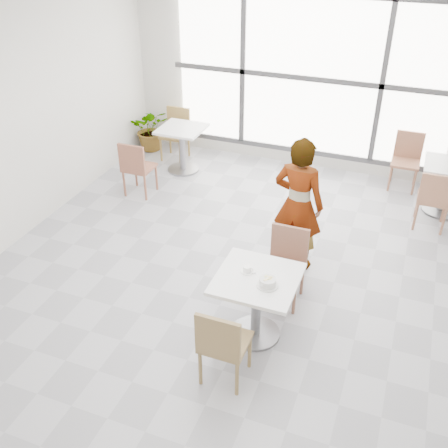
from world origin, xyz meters
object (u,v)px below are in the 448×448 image
(bg_table_right, at_px, (447,181))
(person, at_px, (298,205))
(chair_far, at_px, (286,260))
(plant_left, at_px, (152,129))
(main_table, at_px, (257,295))
(coffee_cup, at_px, (247,269))
(bg_table_left, at_px, (182,143))
(bg_chair_right_far, at_px, (407,157))
(bg_chair_left_far, at_px, (176,130))
(bg_chair_right_near, at_px, (434,197))
(chair_near, at_px, (222,342))
(oatmeal_bowl, at_px, (268,282))
(bg_chair_left_near, at_px, (136,166))

(bg_table_right, bearing_deg, person, -130.06)
(chair_far, height_order, plant_left, chair_far)
(main_table, bearing_deg, coffee_cup, 157.86)
(person, distance_m, plant_left, 4.13)
(main_table, relative_size, bg_table_left, 1.07)
(person, relative_size, bg_chair_right_far, 1.92)
(coffee_cup, relative_size, bg_chair_right_far, 0.18)
(plant_left, bearing_deg, main_table, -50.22)
(bg_table_left, bearing_deg, bg_chair_left_far, 125.39)
(coffee_cup, distance_m, plant_left, 4.92)
(bg_table_left, distance_m, bg_chair_left_far, 0.55)
(bg_table_right, relative_size, bg_chair_right_near, 0.86)
(chair_near, relative_size, person, 0.52)
(chair_far, relative_size, bg_chair_right_near, 1.00)
(oatmeal_bowl, distance_m, bg_chair_right_far, 4.23)
(bg_chair_right_near, distance_m, bg_chair_right_far, 1.28)
(chair_near, xyz_separation_m, bg_table_left, (-2.24, 3.98, -0.01))
(bg_chair_right_near, bearing_deg, bg_chair_left_near, 7.86)
(bg_chair_right_near, bearing_deg, plant_left, -12.34)
(bg_table_left, bearing_deg, person, -38.38)
(bg_chair_left_near, bearing_deg, bg_chair_right_near, -172.14)
(chair_near, bearing_deg, bg_chair_right_near, -115.49)
(bg_table_right, distance_m, bg_chair_left_near, 4.50)
(chair_far, xyz_separation_m, oatmeal_bowl, (0.02, -0.81, 0.29))
(bg_chair_left_far, xyz_separation_m, bg_chair_right_far, (3.79, 0.28, 0.00))
(chair_near, height_order, oatmeal_bowl, chair_near)
(bg_chair_right_far, bearing_deg, oatmeal_bowl, -103.83)
(main_table, xyz_separation_m, chair_far, (0.11, 0.72, -0.02))
(bg_chair_left_near, height_order, plant_left, bg_chair_left_near)
(main_table, relative_size, bg_table_right, 1.07)
(main_table, distance_m, person, 1.41)
(main_table, bearing_deg, bg_chair_right_far, 74.17)
(oatmeal_bowl, relative_size, plant_left, 0.27)
(chair_far, xyz_separation_m, bg_chair_right_near, (1.47, 2.09, 0.00))
(person, distance_m, bg_table_left, 3.07)
(oatmeal_bowl, distance_m, bg_table_right, 3.83)
(oatmeal_bowl, relative_size, bg_table_left, 0.28)
(oatmeal_bowl, relative_size, bg_table_right, 0.28)
(bg_table_left, bearing_deg, bg_chair_left_near, -104.62)
(chair_near, distance_m, bg_chair_right_near, 3.89)
(bg_chair_left_far, distance_m, bg_chair_right_near, 4.34)
(coffee_cup, xyz_separation_m, bg_table_right, (1.86, 3.33, -0.29))
(main_table, xyz_separation_m, oatmeal_bowl, (0.13, -0.09, 0.27))
(chair_near, relative_size, bg_chair_left_far, 1.00)
(coffee_cup, distance_m, person, 1.34)
(bg_table_left, relative_size, bg_chair_left_far, 0.86)
(oatmeal_bowl, height_order, plant_left, oatmeal_bowl)
(chair_near, relative_size, chair_far, 1.00)
(bg_table_left, xyz_separation_m, bg_chair_right_far, (3.47, 0.74, 0.01))
(main_table, relative_size, chair_far, 0.92)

